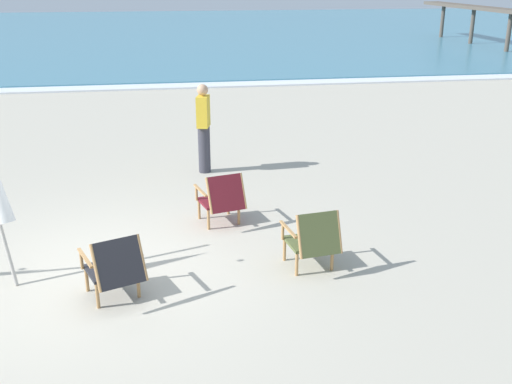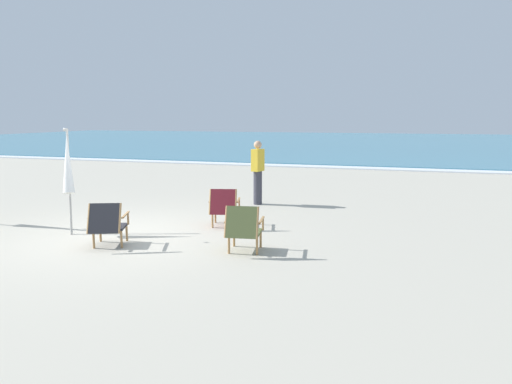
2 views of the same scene
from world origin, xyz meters
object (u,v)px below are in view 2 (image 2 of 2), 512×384
beach_chair_mid_center (224,207)px  beach_chair_back_right (108,223)px  umbrella_furled_white (68,165)px  person_near_chairs (258,172)px  beach_chair_far_center (244,228)px

beach_chair_mid_center → beach_chair_back_right: (-1.40, -1.94, -0.00)m
umbrella_furled_white → person_near_chairs: size_ratio=1.25×
beach_chair_back_right → umbrella_furled_white: 1.76m
beach_chair_back_right → umbrella_furled_white: size_ratio=0.44×
beach_chair_mid_center → umbrella_furled_white: bearing=-155.8°
beach_chair_mid_center → beach_chair_back_right: size_ratio=0.93×
beach_chair_back_right → person_near_chairs: 4.72m
umbrella_furled_white → person_near_chairs: umbrella_furled_white is taller
person_near_chairs → umbrella_furled_white: bearing=-125.3°
beach_chair_far_center → beach_chair_back_right: size_ratio=0.92×
beach_chair_back_right → person_near_chairs: bearing=73.3°
umbrella_furled_white → person_near_chairs: bearing=54.7°
beach_chair_back_right → person_near_chairs: (1.35, 4.50, 0.41)m
beach_chair_far_center → beach_chair_mid_center: size_ratio=0.99×
beach_chair_mid_center → person_near_chairs: 2.59m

